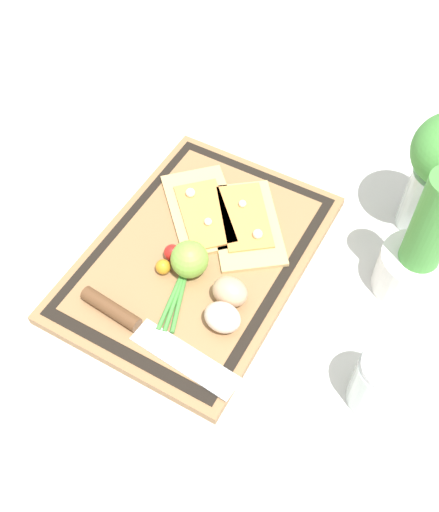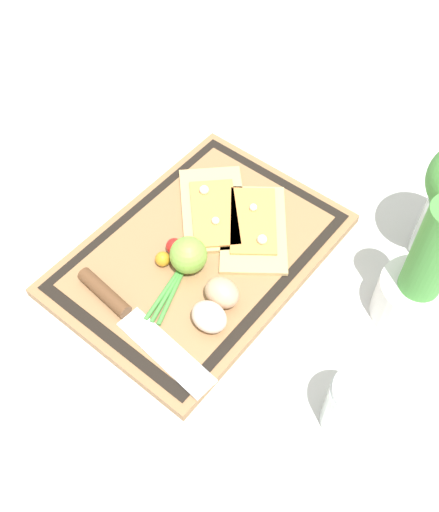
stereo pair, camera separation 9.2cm
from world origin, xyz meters
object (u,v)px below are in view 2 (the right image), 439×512
knife (122,309)px  herb_pot (420,283)px  egg_pink (209,317)px  lime (188,255)px  pizza_slice_near (214,209)px  pizza_slice_far (253,227)px  egg_brown (222,293)px  cherry_tomato_red (174,246)px  cherry_tomato_yellow (163,259)px  sauce_jar (354,408)px

knife → herb_pot: size_ratio=1.13×
egg_pink → lime: bearing=-123.6°
pizza_slice_near → pizza_slice_far: bearing=98.9°
egg_brown → herb_pot: size_ratio=0.23×
herb_pot → cherry_tomato_red: bearing=-66.9°
pizza_slice_near → cherry_tomato_red: cherry_tomato_red is taller
knife → cherry_tomato_yellow: 0.10m
pizza_slice_far → cherry_tomato_yellow: 0.16m
egg_brown → cherry_tomato_red: bearing=-101.8°
pizza_slice_near → cherry_tomato_red: bearing=2.9°
cherry_tomato_yellow → egg_brown: bearing=92.5°
sauce_jar → egg_brown: bearing=-97.5°
knife → sauce_jar: (-0.08, 0.35, 0.02)m
pizza_slice_far → knife: size_ratio=0.77×
cherry_tomato_yellow → herb_pot: (-0.17, 0.34, 0.05)m
cherry_tomato_yellow → herb_pot: 0.38m
knife → cherry_tomato_red: 0.13m
pizza_slice_near → cherry_tomato_yellow: same height
knife → sauce_jar: 0.35m
lime → herb_pot: 0.34m
egg_pink → cherry_tomato_red: egg_pink is taller
cherry_tomato_red → cherry_tomato_yellow: size_ratio=1.11×
knife → egg_brown: (-0.11, 0.10, 0.01)m
cherry_tomato_red → egg_pink: bearing=62.1°
pizza_slice_near → knife: pizza_slice_near is taller
pizza_slice_near → herb_pot: bearing=96.7°
egg_brown → cherry_tomato_red: size_ratio=2.07×
egg_brown → cherry_tomato_yellow: 0.11m
cherry_tomato_red → cherry_tomato_yellow: 0.03m
lime → cherry_tomato_red: bearing=-101.2°
pizza_slice_far → pizza_slice_near: bearing=-81.1°
egg_pink → lime: 0.11m
knife → lime: lime is taller
lime → sauce_jar: (0.05, 0.32, -0.01)m
pizza_slice_far → cherry_tomato_red: size_ratio=7.77×
cherry_tomato_red → sauce_jar: (0.06, 0.36, 0.01)m
pizza_slice_far → sauce_jar: (0.17, 0.29, 0.02)m
pizza_slice_far → cherry_tomato_yellow: size_ratio=8.64×
pizza_slice_far → sauce_jar: sauce_jar is taller
cherry_tomato_red → herb_pot: (-0.14, 0.34, 0.05)m
pizza_slice_far → knife: (0.25, -0.05, 0.00)m
sauce_jar → egg_pink: bearing=-87.2°
herb_pot → lime: bearing=-63.3°
lime → herb_pot: bearing=116.7°
lime → cherry_tomato_yellow: (0.02, -0.03, -0.02)m
pizza_slice_near → egg_brown: egg_brown is taller
pizza_slice_near → sauce_jar: bearing=66.3°
knife → egg_brown: 0.15m
egg_pink → herb_pot: 0.30m
pizza_slice_near → sauce_jar: size_ratio=1.99×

